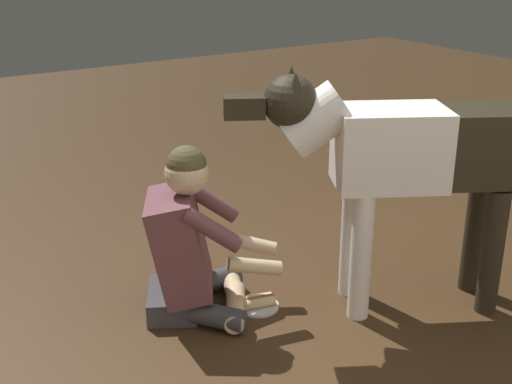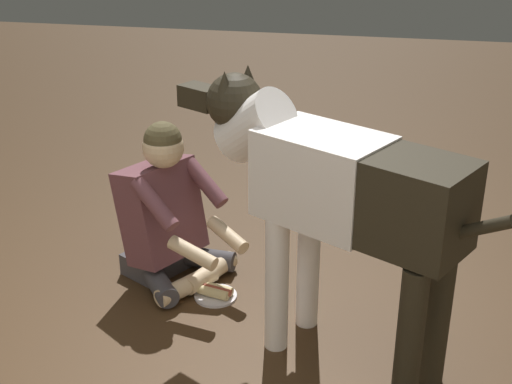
# 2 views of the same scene
# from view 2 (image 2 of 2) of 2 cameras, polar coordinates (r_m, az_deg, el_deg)

# --- Properties ---
(ground_plane) EXTENTS (14.31, 14.31, 0.00)m
(ground_plane) POSITION_cam_2_polar(r_m,az_deg,el_deg) (3.29, -4.85, -12.49)
(ground_plane) COLOR #412A16
(person_sitting_on_floor) EXTENTS (0.73, 0.63, 0.87)m
(person_sitting_on_floor) POSITION_cam_2_polar(r_m,az_deg,el_deg) (3.66, -7.24, -1.93)
(person_sitting_on_floor) COLOR #3E3B3F
(person_sitting_on_floor) RESTS_ON ground
(large_dog) EXTENTS (1.44, 0.86, 1.22)m
(large_dog) POSITION_cam_2_polar(r_m,az_deg,el_deg) (2.87, 6.34, 0.17)
(large_dog) COLOR white
(large_dog) RESTS_ON ground
(hot_dog_on_plate) EXTENTS (0.22, 0.22, 0.06)m
(hot_dog_on_plate) POSITION_cam_2_polar(r_m,az_deg,el_deg) (3.61, -3.32, -8.19)
(hot_dog_on_plate) COLOR silver
(hot_dog_on_plate) RESTS_ON ground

